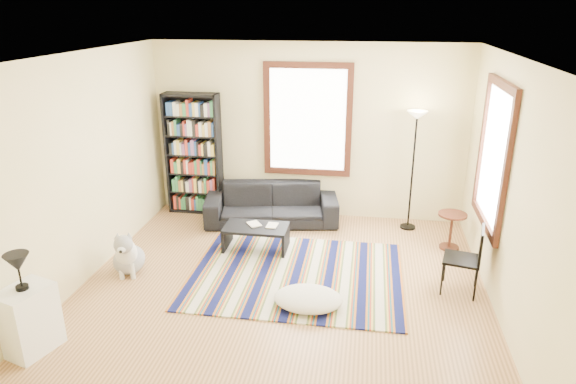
# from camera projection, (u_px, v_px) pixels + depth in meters

# --- Properties ---
(floor) EXTENTS (5.00, 5.00, 0.10)m
(floor) POSITION_uv_depth(u_px,v_px,m) (282.00, 292.00, 6.37)
(floor) COLOR tan
(floor) RESTS_ON ground
(ceiling) EXTENTS (5.00, 5.00, 0.10)m
(ceiling) POSITION_uv_depth(u_px,v_px,m) (281.00, 52.00, 5.38)
(ceiling) COLOR white
(ceiling) RESTS_ON floor
(wall_back) EXTENTS (5.00, 0.10, 2.80)m
(wall_back) POSITION_uv_depth(u_px,v_px,m) (308.00, 131.00, 8.24)
(wall_back) COLOR beige
(wall_back) RESTS_ON floor
(wall_front) EXTENTS (5.00, 0.10, 2.80)m
(wall_front) POSITION_uv_depth(u_px,v_px,m) (218.00, 302.00, 3.51)
(wall_front) COLOR beige
(wall_front) RESTS_ON floor
(wall_left) EXTENTS (0.10, 5.00, 2.80)m
(wall_left) POSITION_uv_depth(u_px,v_px,m) (75.00, 172.00, 6.25)
(wall_left) COLOR beige
(wall_left) RESTS_ON floor
(wall_right) EXTENTS (0.10, 5.00, 2.80)m
(wall_right) POSITION_uv_depth(u_px,v_px,m) (515.00, 194.00, 5.50)
(wall_right) COLOR beige
(wall_right) RESTS_ON floor
(window_back) EXTENTS (1.20, 0.06, 1.60)m
(window_back) POSITION_uv_depth(u_px,v_px,m) (308.00, 120.00, 8.10)
(window_back) COLOR white
(window_back) RESTS_ON wall_back
(window_right) EXTENTS (0.06, 1.20, 1.60)m
(window_right) POSITION_uv_depth(u_px,v_px,m) (494.00, 156.00, 6.18)
(window_right) COLOR white
(window_right) RESTS_ON wall_right
(rug) EXTENTS (2.72, 2.18, 0.02)m
(rug) POSITION_uv_depth(u_px,v_px,m) (296.00, 274.00, 6.68)
(rug) COLOR #0D1142
(rug) RESTS_ON floor
(sofa) EXTENTS (1.17, 2.21, 0.61)m
(sofa) POSITION_uv_depth(u_px,v_px,m) (272.00, 204.00, 8.23)
(sofa) COLOR black
(sofa) RESTS_ON floor
(bookshelf) EXTENTS (0.90, 0.30, 2.00)m
(bookshelf) POSITION_uv_depth(u_px,v_px,m) (194.00, 154.00, 8.44)
(bookshelf) COLOR black
(bookshelf) RESTS_ON floor
(coffee_table) EXTENTS (1.01, 0.77, 0.36)m
(coffee_table) POSITION_uv_depth(u_px,v_px,m) (256.00, 238.00, 7.33)
(coffee_table) COLOR black
(coffee_table) RESTS_ON floor
(book_a) EXTENTS (0.27, 0.25, 0.02)m
(book_a) POSITION_uv_depth(u_px,v_px,m) (249.00, 225.00, 7.28)
(book_a) COLOR beige
(book_a) RESTS_ON coffee_table
(book_b) EXTENTS (0.16, 0.21, 0.02)m
(book_b) POSITION_uv_depth(u_px,v_px,m) (267.00, 225.00, 7.29)
(book_b) COLOR beige
(book_b) RESTS_ON coffee_table
(floor_cushion) EXTENTS (0.96, 0.85, 0.20)m
(floor_cushion) POSITION_uv_depth(u_px,v_px,m) (308.00, 299.00, 5.96)
(floor_cushion) COLOR beige
(floor_cushion) RESTS_ON floor
(floor_lamp) EXTENTS (0.36, 0.36, 1.86)m
(floor_lamp) POSITION_uv_depth(u_px,v_px,m) (412.00, 172.00, 7.78)
(floor_lamp) COLOR black
(floor_lamp) RESTS_ON floor
(side_table) EXTENTS (0.40, 0.40, 0.54)m
(side_table) POSITION_uv_depth(u_px,v_px,m) (451.00, 231.00, 7.33)
(side_table) COLOR #411610
(side_table) RESTS_ON floor
(folding_chair) EXTENTS (0.50, 0.48, 0.86)m
(folding_chair) POSITION_uv_depth(u_px,v_px,m) (462.00, 259.00, 6.17)
(folding_chair) COLOR black
(folding_chair) RESTS_ON floor
(white_cabinet) EXTENTS (0.51, 0.59, 0.70)m
(white_cabinet) POSITION_uv_depth(u_px,v_px,m) (29.00, 320.00, 5.13)
(white_cabinet) COLOR white
(white_cabinet) RESTS_ON floor
(table_lamp) EXTENTS (0.31, 0.31, 0.38)m
(table_lamp) POSITION_uv_depth(u_px,v_px,m) (19.00, 272.00, 4.94)
(table_lamp) COLOR black
(table_lamp) RESTS_ON white_cabinet
(dog) EXTENTS (0.58, 0.70, 0.61)m
(dog) POSITION_uv_depth(u_px,v_px,m) (128.00, 251.00, 6.65)
(dog) COLOR #A9A9A9
(dog) RESTS_ON floor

